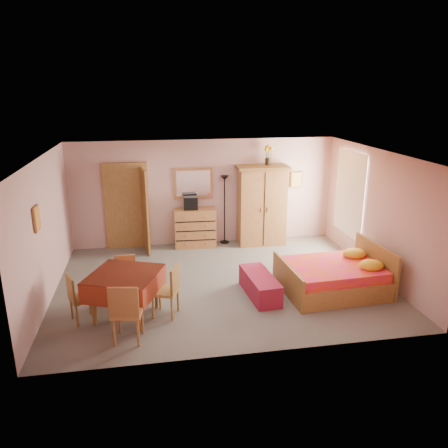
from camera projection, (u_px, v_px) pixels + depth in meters
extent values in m
plane|color=#66625A|center=(222.00, 283.00, 8.83)|extent=(6.50, 6.50, 0.00)
plane|color=brown|center=(221.00, 154.00, 8.06)|extent=(6.50, 6.50, 0.00)
cube|color=tan|center=(205.00, 192.00, 10.79)|extent=(6.50, 0.10, 2.60)
cube|color=tan|center=(252.00, 273.00, 6.09)|extent=(6.50, 0.10, 2.60)
cube|color=tan|center=(45.00, 230.00, 7.91)|extent=(0.10, 5.00, 2.60)
cube|color=tan|center=(377.00, 213.00, 8.98)|extent=(0.10, 5.00, 2.60)
cube|color=#9E6B35|center=(127.00, 207.00, 10.53)|extent=(1.06, 0.12, 2.15)
cube|color=white|center=(350.00, 193.00, 10.06)|extent=(0.08, 1.40, 1.95)
cube|color=orange|center=(36.00, 219.00, 7.23)|extent=(0.04, 0.32, 0.42)
cube|color=#D8BF59|center=(296.00, 179.00, 11.08)|extent=(0.30, 0.04, 0.40)
cube|color=#AB6C39|center=(195.00, 228.00, 10.77)|extent=(1.03, 0.55, 0.95)
cube|color=white|center=(193.00, 183.00, 10.65)|extent=(0.96, 0.07, 0.76)
cube|color=black|center=(191.00, 203.00, 10.56)|extent=(0.35, 0.27, 0.31)
cube|color=black|center=(225.00, 210.00, 10.87)|extent=(0.26, 0.26, 1.73)
cube|color=#A76C38|center=(262.00, 206.00, 10.80)|extent=(1.27, 0.68, 1.98)
cube|color=yellow|center=(268.00, 155.00, 10.56)|extent=(0.20, 0.20, 0.48)
cube|color=#E9165A|center=(333.00, 269.00, 8.37)|extent=(2.00, 1.61, 0.89)
cube|color=maroon|center=(260.00, 285.00, 8.24)|extent=(0.56, 1.27, 0.41)
cube|color=maroon|center=(126.00, 295.00, 7.42)|extent=(1.42, 1.42, 0.80)
cube|color=#AC6C3A|center=(127.00, 311.00, 6.69)|extent=(0.52, 0.52, 0.99)
cube|color=#AE6F3B|center=(126.00, 279.00, 8.00)|extent=(0.39, 0.39, 0.82)
cube|color=olive|center=(82.00, 298.00, 7.28)|extent=(0.51, 0.51, 0.85)
cube|color=#B0803B|center=(165.00, 291.00, 7.46)|extent=(0.54, 0.54, 0.91)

